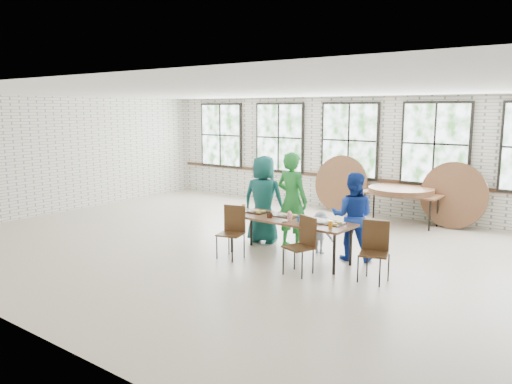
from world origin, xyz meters
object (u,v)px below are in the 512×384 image
storage_table (401,195)px  chair_near_right (303,240)px  chair_near_left (233,227)px  dining_table (289,221)px

storage_table → chair_near_right: bearing=-87.6°
chair_near_left → dining_table: bearing=17.0°
dining_table → chair_near_left: 1.03m
chair_near_left → storage_table: chair_near_left is taller
storage_table → chair_near_left: bearing=-106.5°
dining_table → storage_table: 3.92m
dining_table → chair_near_right: (0.64, -0.55, -0.13)m
dining_table → storage_table: bearing=83.1°
chair_near_left → storage_table: size_ratio=0.52×
dining_table → chair_near_right: 0.85m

